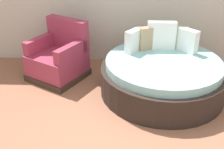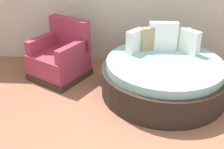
# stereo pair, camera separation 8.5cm
# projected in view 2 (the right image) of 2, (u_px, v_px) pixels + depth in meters

# --- Properties ---
(round_daybed) EXTENTS (1.85, 1.85, 0.97)m
(round_daybed) POSITION_uv_depth(u_px,v_px,m) (163.00, 75.00, 4.14)
(round_daybed) COLOR #2D231E
(round_daybed) RESTS_ON ground_plane
(red_armchair) EXTENTS (1.09, 1.09, 0.94)m
(red_armchair) POSITION_uv_depth(u_px,v_px,m) (61.00, 58.00, 4.58)
(red_armchair) COLOR #38281E
(red_armchair) RESTS_ON ground_plane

